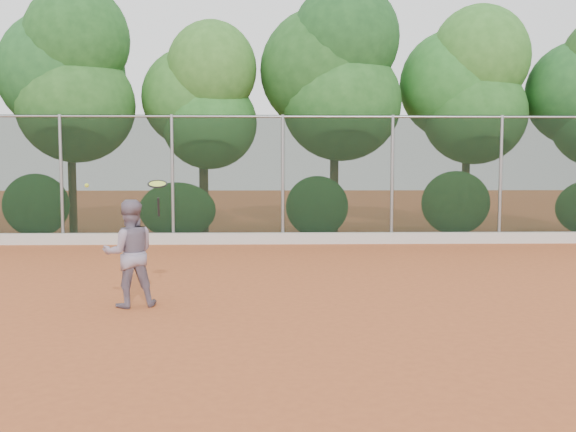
{
  "coord_description": "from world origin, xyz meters",
  "views": [
    {
      "loc": [
        -0.28,
        -10.51,
        2.22
      ],
      "look_at": [
        0.0,
        1.0,
        1.25
      ],
      "focal_mm": 40.0,
      "sensor_mm": 36.0,
      "label": 1
    }
  ],
  "objects": [
    {
      "name": "tennis_racket",
      "position": [
        -2.0,
        -0.9,
        1.85
      ],
      "size": [
        0.33,
        0.32,
        0.56
      ],
      "color": "black",
      "rests_on": "ground"
    },
    {
      "name": "chainlink_fence",
      "position": [
        -0.0,
        7.0,
        1.86
      ],
      "size": [
        24.09,
        0.09,
        3.5
      ],
      "color": "black",
      "rests_on": "ground"
    },
    {
      "name": "tennis_ball_in_flight",
      "position": [
        -3.22,
        -0.28,
        1.85
      ],
      "size": [
        0.07,
        0.07,
        0.07
      ],
      "color": "#BFD730",
      "rests_on": "ground"
    },
    {
      "name": "ground",
      "position": [
        0.0,
        0.0,
        0.0
      ],
      "size": [
        80.0,
        80.0,
        0.0
      ],
      "primitive_type": "plane",
      "color": "#B05429",
      "rests_on": "ground"
    },
    {
      "name": "tennis_player",
      "position": [
        -2.47,
        -0.72,
        0.83
      ],
      "size": [
        0.95,
        0.83,
        1.65
      ],
      "primitive_type": "imported",
      "rotation": [
        0.0,
        0.0,
        3.44
      ],
      "color": "gray",
      "rests_on": "ground"
    },
    {
      "name": "foliage_backdrop",
      "position": [
        -0.55,
        8.98,
        4.4
      ],
      "size": [
        23.7,
        3.63,
        7.55
      ],
      "color": "#3A2A16",
      "rests_on": "ground"
    },
    {
      "name": "concrete_curb",
      "position": [
        0.0,
        6.82,
        0.15
      ],
      "size": [
        24.0,
        0.2,
        0.3
      ],
      "primitive_type": "cube",
      "color": "beige",
      "rests_on": "ground"
    }
  ]
}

